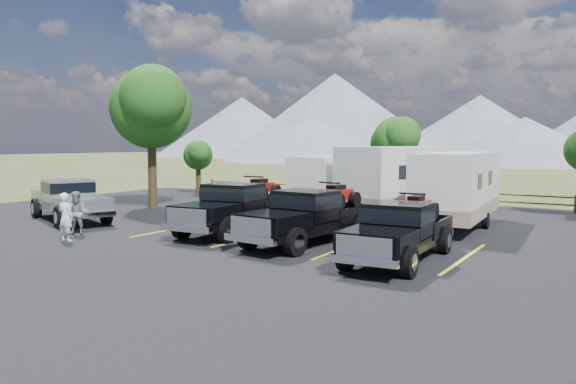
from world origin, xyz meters
The scene contains 17 objects.
ground centered at (0.00, 0.00, 0.00)m, with size 320.00×320.00×0.00m, color #3C4D21.
asphalt_lot centered at (0.00, 3.00, 0.02)m, with size 44.00×34.00×0.04m, color black.
stall_lines centered at (0.00, 4.00, 0.04)m, with size 12.12×5.50×0.01m.
tree_big_nw centered at (-12.55, 9.03, 5.60)m, with size 5.54×5.18×7.84m.
tree_north centered at (-2.03, 19.02, 3.83)m, with size 3.46×3.24×5.25m.
tree_nw_small centered at (-16.02, 17.01, 2.78)m, with size 2.59×2.43×3.85m.
rail_fence centered at (2.00, 18.50, 0.61)m, with size 36.12×0.12×1.00m.
mountain_range centered at (-7.63, 105.98, 7.87)m, with size 209.00×71.00×20.00m.
rig_left centered at (-3.23, 4.44, 1.11)m, with size 2.75×6.82×2.23m.
rig_center centered at (0.53, 3.78, 1.08)m, with size 2.81×6.65×2.16m.
rig_right centered at (4.38, 2.59, 1.01)m, with size 2.31×6.10×2.01m.
trailer_left centered at (-2.94, 12.79, 1.58)m, with size 2.28×8.46×2.95m.
trailer_center centered at (0.61, 12.84, 1.84)m, with size 3.77×9.97×3.45m.
trailer_right centered at (4.09, 10.36, 1.72)m, with size 2.84×9.28×3.22m.
pickup_silver centered at (-11.81, 3.00, 1.05)m, with size 6.80×4.33×1.95m.
person_a centered at (-7.40, -0.55, 0.94)m, with size 0.66×0.43×1.80m, color white.
person_b centered at (-8.17, 0.58, 0.90)m, with size 0.84×0.66×1.73m, color gray.
Camera 1 is at (10.34, -13.78, 3.66)m, focal length 35.00 mm.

